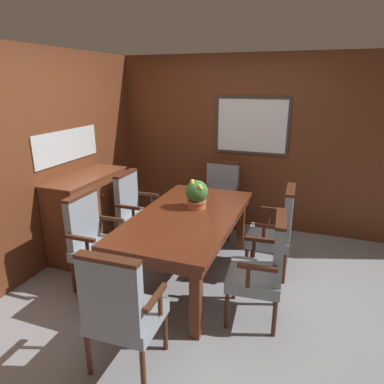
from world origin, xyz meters
name	(u,v)px	position (x,y,z in m)	size (l,w,h in m)	color
ground_plane	(188,283)	(0.00, 0.00, 0.00)	(14.00, 14.00, 0.00)	gray
wall_back	(232,143)	(0.00, 1.83, 1.23)	(7.20, 0.08, 2.45)	#5B2D19
wall_left	(48,160)	(-1.71, 0.00, 1.23)	(0.08, 7.20, 2.45)	#5B2D19
dining_table	(187,222)	(-0.06, 0.12, 0.65)	(1.02, 1.94, 0.75)	#562614
chair_left_near	(94,238)	(-0.92, -0.34, 0.54)	(0.47, 0.56, 1.01)	#472314
chair_left_far	(135,209)	(-0.93, 0.56, 0.54)	(0.48, 0.56, 1.01)	#472314
chair_right_far	(277,228)	(0.83, 0.57, 0.54)	(0.49, 0.57, 1.01)	#472314
chair_head_near	(120,308)	(-0.05, -1.25, 0.54)	(0.56, 0.48, 1.01)	#472314
chair_right_near	(264,265)	(0.82, -0.30, 0.54)	(0.51, 0.58, 1.01)	#472314
chair_head_far	(220,195)	(-0.06, 1.45, 0.54)	(0.57, 0.49, 1.01)	#472314
potted_plant	(197,194)	(-0.03, 0.34, 0.91)	(0.25, 0.27, 0.33)	#B2603D
sideboard_cabinet	(89,213)	(-1.45, 0.31, 0.50)	(0.47, 1.15, 0.99)	brown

